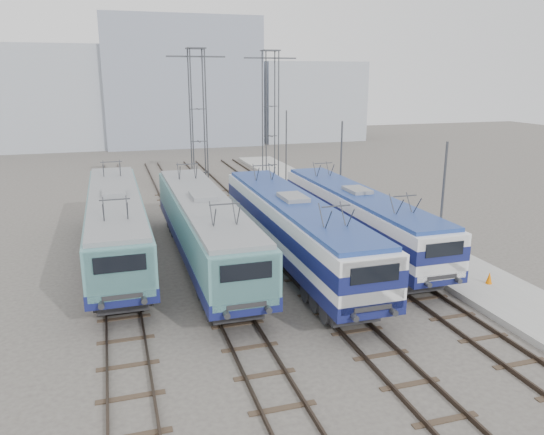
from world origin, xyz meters
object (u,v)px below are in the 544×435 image
at_px(catenary_tower_east, 270,117).
at_px(mast_front, 441,213).
at_px(catenary_tower_west, 198,120).
at_px(locomotive_far_left, 116,221).
at_px(locomotive_center_left, 204,225).
at_px(mast_mid, 341,172).
at_px(safety_cone, 489,278).
at_px(locomotive_center_right, 294,226).
at_px(mast_rear, 286,149).
at_px(locomotive_far_right, 358,214).

xyz_separation_m(catenary_tower_east, mast_front, (2.10, -22.00, -3.14)).
bearing_deg(catenary_tower_west, locomotive_far_left, -118.72).
distance_m(locomotive_far_left, locomotive_center_left, 5.04).
height_order(mast_mid, safety_cone, mast_mid).
bearing_deg(locomotive_far_left, locomotive_center_right, -23.44).
bearing_deg(catenary_tower_east, locomotive_center_right, -103.13).
relative_size(catenary_tower_east, mast_front, 1.71).
bearing_deg(mast_rear, safety_cone, -86.31).
bearing_deg(mast_front, locomotive_center_left, 153.50).
relative_size(locomotive_center_left, mast_front, 2.63).
xyz_separation_m(locomotive_far_right, catenary_tower_west, (-6.75, 14.60, 4.44)).
distance_m(locomotive_center_right, safety_cone, 9.97).
xyz_separation_m(locomotive_far_right, mast_front, (1.85, -5.40, 1.29)).
height_order(locomotive_far_left, catenary_tower_west, catenary_tower_west).
distance_m(locomotive_far_right, catenary_tower_west, 16.69).
bearing_deg(locomotive_far_right, mast_mid, 74.35).
height_order(locomotive_far_left, locomotive_center_left, locomotive_far_left).
bearing_deg(locomotive_center_left, locomotive_far_left, 153.20).
distance_m(locomotive_far_left, catenary_tower_east, 19.99).
relative_size(locomotive_center_left, mast_rear, 2.63).
xyz_separation_m(locomotive_far_left, mast_front, (15.35, -7.68, 1.20)).
relative_size(locomotive_center_right, mast_mid, 2.62).
distance_m(locomotive_center_left, safety_cone, 14.59).
distance_m(catenary_tower_east, mast_rear, 4.28).
height_order(locomotive_far_right, catenary_tower_west, catenary_tower_west).
bearing_deg(mast_mid, catenary_tower_east, 101.86).
bearing_deg(locomotive_center_right, locomotive_center_left, 160.11).
bearing_deg(catenary_tower_east, mast_rear, 43.60).
bearing_deg(locomotive_far_right, locomotive_center_left, 179.93).
xyz_separation_m(locomotive_center_left, locomotive_far_right, (9.00, -0.01, -0.08)).
bearing_deg(mast_rear, locomotive_center_left, -120.27).
distance_m(locomotive_far_left, catenary_tower_west, 14.70).
height_order(locomotive_center_left, locomotive_far_right, locomotive_center_left).
relative_size(locomotive_center_left, catenary_tower_west, 1.54).
xyz_separation_m(locomotive_far_right, catenary_tower_east, (-0.25, 16.60, 4.44)).
bearing_deg(catenary_tower_east, safety_cone, -81.04).
distance_m(mast_front, mast_mid, 12.00).
relative_size(locomotive_center_right, mast_rear, 2.62).
distance_m(locomotive_far_left, locomotive_far_right, 13.69).
bearing_deg(locomotive_far_right, catenary_tower_east, 90.86).
height_order(mast_front, mast_rear, same).
distance_m(locomotive_center_left, mast_mid, 12.75).
xyz_separation_m(catenary_tower_east, safety_cone, (3.77, -23.88, -6.05)).
relative_size(mast_front, safety_cone, 11.92).
xyz_separation_m(locomotive_center_right, safety_cone, (8.02, -5.66, -1.74)).
relative_size(locomotive_far_left, locomotive_far_right, 1.07).
xyz_separation_m(locomotive_center_left, mast_mid, (10.85, 6.59, 1.21)).
bearing_deg(mast_mid, catenary_tower_west, 137.07).
bearing_deg(catenary_tower_east, locomotive_far_right, -89.14).
distance_m(locomotive_far_left, safety_cone, 19.60).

